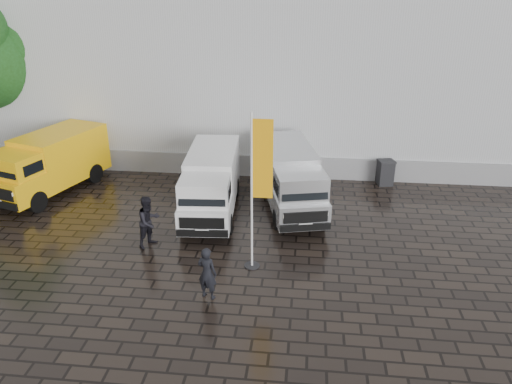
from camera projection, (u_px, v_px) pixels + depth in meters
ground at (250, 269)px, 15.86m from camera, size 120.00×120.00×0.00m
exhibition_hall at (319, 25)px, 27.81m from camera, size 44.00×16.00×12.00m
hall_plinth at (314, 168)px, 22.70m from camera, size 44.00×0.15×1.00m
van_yellow at (49, 165)px, 20.95m from camera, size 3.58×5.71×2.46m
van_white at (211, 185)px, 19.15m from camera, size 2.18×5.52×2.34m
van_silver at (291, 180)px, 19.56m from camera, size 3.05×5.76×2.38m
flagpole at (258, 185)px, 14.86m from camera, size 0.88×0.50×5.07m
wheelie_bin at (385, 172)px, 22.02m from camera, size 0.80×0.80×1.13m
person_front at (207, 273)px, 14.17m from camera, size 0.68×0.55×1.63m
person_tent at (149, 221)px, 16.91m from camera, size 1.05×1.11×1.82m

